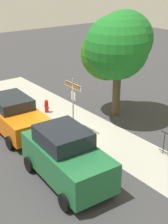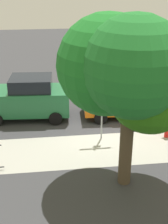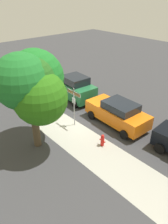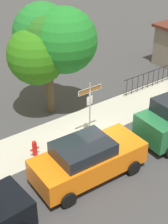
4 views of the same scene
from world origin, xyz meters
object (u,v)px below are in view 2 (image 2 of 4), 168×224
object	(u,v)px
car_orange	(131,98)
street_sign	(102,98)
car_green	(28,98)
fire_hydrant	(167,129)
shade_tree	(129,71)

from	to	relation	value
car_orange	street_sign	bearing A→B (deg)	53.23
car_orange	car_green	xyz separation A→B (m)	(5.15, -0.32, 0.15)
street_sign	fire_hydrant	size ratio (longest dim) A/B	3.60
shade_tree	car_green	distance (m)	7.23
shade_tree	car_green	world-z (taller)	shade_tree
street_sign	fire_hydrant	world-z (taller)	street_sign
shade_tree	street_sign	bearing A→B (deg)	-85.35
car_orange	fire_hydrant	size ratio (longest dim) A/B	6.08
street_sign	shade_tree	distance (m)	3.61
car_green	shade_tree	bearing A→B (deg)	125.54
fire_hydrant	street_sign	bearing A→B (deg)	-3.87
street_sign	car_orange	size ratio (longest dim) A/B	0.59
street_sign	car_orange	distance (m)	3.17
fire_hydrant	car_green	bearing A→B (deg)	-24.74
shade_tree	car_green	size ratio (longest dim) A/B	1.35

